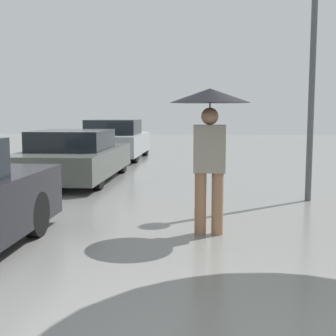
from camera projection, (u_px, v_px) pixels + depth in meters
The scene contains 3 objects.
pedestrian at pixel (210, 121), 5.87m from camera, with size 1.01×1.01×1.86m.
parked_car_middle at pixel (75, 157), 10.75m from camera, with size 1.85×4.25×1.16m.
parked_car_farthest at pixel (115, 140), 15.63m from camera, with size 1.90×3.88×1.31m.
Camera 1 is at (-0.19, -2.17, 1.57)m, focal length 50.00 mm.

